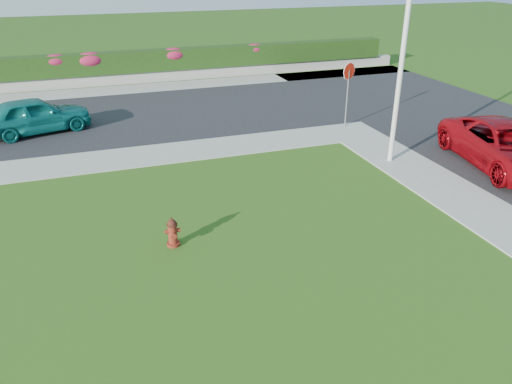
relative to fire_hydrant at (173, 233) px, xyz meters
name	(u,v)px	position (x,y,z in m)	size (l,w,h in m)	color
ground	(261,304)	(1.23, -2.79, -0.35)	(120.00, 120.00, 0.00)	black
street_far	(31,126)	(-3.77, 11.21, -0.33)	(26.00, 8.00, 0.04)	black
curb_corner	(351,132)	(8.23, 6.21, -0.33)	(2.00, 2.00, 0.04)	gray
sidewalk_beyond	(120,90)	(0.23, 16.21, -0.33)	(34.00, 2.00, 0.04)	gray
retaining_wall	(117,79)	(0.23, 17.71, -0.05)	(34.00, 0.40, 0.60)	gray
hedge	(115,63)	(0.23, 17.81, 0.80)	(32.00, 0.90, 1.10)	black
fire_hydrant	(173,233)	(0.00, 0.00, 0.00)	(0.37, 0.35, 0.74)	#511A0C
suv_red	(506,146)	(11.07, 1.32, 0.41)	(2.38, 5.16, 1.43)	#98080F
sedan_teal	(35,115)	(-3.45, 10.10, 0.39)	(1.65, 4.10, 1.40)	#0D6763
utility_pole	(401,67)	(7.92, 3.01, 2.80)	(0.16, 0.16, 6.31)	silver
stop_sign	(349,79)	(8.34, 6.94, 1.58)	(0.66, 0.28, 2.60)	slate
flower_clump_c	(56,61)	(-2.70, 17.71, 1.09)	(1.29, 0.83, 0.64)	#BE2058
flower_clump_d	(90,60)	(-1.01, 17.71, 1.04)	(1.54, 0.99, 0.77)	#BE2058
flower_clump_e	(174,54)	(3.42, 17.71, 1.07)	(1.42, 0.91, 0.71)	#BE2058
flower_clump_f	(255,49)	(8.14, 17.71, 1.12)	(1.17, 0.75, 0.58)	#BE2058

